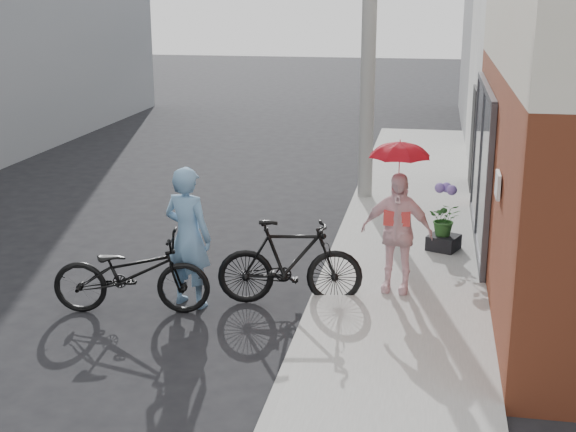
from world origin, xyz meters
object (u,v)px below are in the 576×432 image
(bike_left, at_px, (131,273))
(bike_right, at_px, (290,262))
(planter, at_px, (443,242))
(officer, at_px, (188,237))
(utility_pole, at_px, (369,20))
(kimono_woman, at_px, (397,232))

(bike_left, bearing_deg, bike_right, -80.81)
(planter, bearing_deg, bike_left, -142.96)
(officer, bearing_deg, utility_pole, -88.97)
(utility_pole, relative_size, kimono_woman, 4.28)
(utility_pole, height_order, planter, utility_pole)
(utility_pole, height_order, officer, utility_pole)
(utility_pole, bearing_deg, bike_left, -111.81)
(bike_left, xyz_separation_m, kimono_woman, (3.32, 1.10, 0.41))
(bike_left, xyz_separation_m, bike_right, (1.96, 0.67, 0.05))
(officer, relative_size, bike_right, 0.98)
(planter, bearing_deg, officer, -141.74)
(bike_right, bearing_deg, utility_pole, -14.94)
(utility_pole, height_order, bike_left, utility_pole)
(bike_right, height_order, kimono_woman, kimono_woman)
(bike_right, bearing_deg, bike_left, 99.07)
(officer, xyz_separation_m, bike_left, (-0.66, -0.38, -0.41))
(bike_right, distance_m, kimono_woman, 1.47)
(officer, relative_size, bike_left, 0.93)
(kimono_woman, xyz_separation_m, planter, (0.66, 1.90, -0.70))
(utility_pole, xyz_separation_m, kimono_woman, (0.86, -5.05, -2.56))
(planter, bearing_deg, kimono_woman, -109.02)
(officer, bearing_deg, kimono_woman, -146.57)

